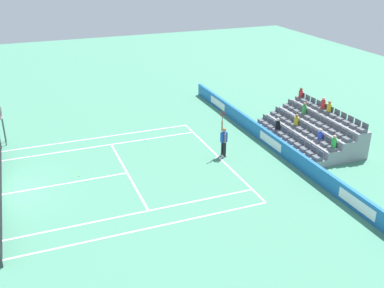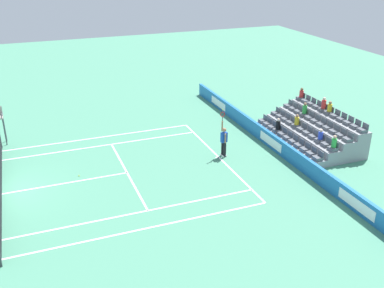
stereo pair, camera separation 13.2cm
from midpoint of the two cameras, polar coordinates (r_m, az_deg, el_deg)
The scene contains 14 objects.
ground_plane at distance 24.48m, azimuth -23.15°, elevation -5.93°, with size 80.00×80.00×0.00m, color #47896B.
line_baseline at distance 26.41m, azimuth 3.25°, elevation -1.66°, with size 10.97×0.10×0.01m, color white.
line_service at distance 24.84m, azimuth -8.38°, elevation -3.64°, with size 8.23×0.10×0.01m, color white.
line_centre_service at distance 24.45m, azimuth -15.70°, elevation -4.81°, with size 0.10×6.40×0.01m, color white.
line_singles_sideline_left at distance 28.42m, azimuth -11.24°, elevation -0.19°, with size 0.10×11.89×0.01m, color white.
line_singles_sideline_right at distance 21.26m, azimuth -6.92°, elevation -8.64°, with size 0.10×11.89×0.01m, color white.
line_doubles_sideline_left at distance 29.66m, azimuth -11.75°, elevation 0.82°, with size 0.10×11.89×0.01m, color white.
line_doubles_sideline_right at distance 20.15m, azimuth -5.89°, elevation -10.61°, with size 0.10×11.89×0.01m, color white.
line_centre_mark at distance 26.37m, azimuth 3.05°, elevation -1.69°, with size 0.10×0.20×0.01m, color white.
sponsor_barrier at distance 27.78m, azimuth 9.96°, elevation 0.38°, with size 23.26×0.22×0.93m.
tennis_net at distance 24.25m, azimuth -23.33°, elevation -4.91°, with size 11.97×0.10×1.07m.
tennis_player at distance 26.18m, azimuth 3.90°, elevation 0.46°, with size 0.53×0.39×2.85m.
stadium_stand at distance 29.26m, azimuth 14.95°, elevation 1.60°, with size 6.82×3.80×2.62m.
loose_tennis_ball at distance 24.96m, azimuth -14.29°, elevation -3.95°, with size 0.07×0.07×0.07m, color #D1E533.
Camera 1 is at (-21.57, -1.74, 11.38)m, focal length 42.03 mm.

